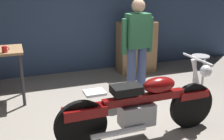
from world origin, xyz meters
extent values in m
plane|color=gray|center=(0.00, 0.00, 0.00)|extent=(12.00, 12.00, 0.00)
cube|color=#384C70|center=(0.00, 2.80, 1.55)|extent=(8.00, 0.12, 3.10)
cylinder|color=#2D2D33|center=(-1.27, 1.30, 0.43)|extent=(0.05, 0.05, 0.86)
cylinder|color=#2D2D33|center=(-1.27, 1.82, 0.43)|extent=(0.05, 0.05, 0.86)
cylinder|color=black|center=(0.86, -0.19, 0.32)|extent=(0.64, 0.08, 0.64)
cylinder|color=black|center=(-0.69, -0.21, 0.32)|extent=(0.64, 0.08, 0.64)
cube|color=maroon|center=(0.86, -0.19, 0.50)|extent=(0.44, 0.15, 0.10)
cube|color=maroon|center=(-0.64, -0.21, 0.50)|extent=(0.52, 0.19, 0.12)
cube|color=gray|center=(0.03, -0.20, 0.34)|extent=(0.44, 0.25, 0.28)
cube|color=maroon|center=(0.13, -0.20, 0.55)|extent=(1.10, 0.11, 0.10)
ellipsoid|color=maroon|center=(0.33, -0.20, 0.70)|extent=(0.44, 0.23, 0.20)
cube|color=black|center=(-0.12, -0.21, 0.70)|extent=(0.36, 0.24, 0.10)
cube|color=silver|center=(-0.52, -0.21, 0.72)|extent=(0.24, 0.20, 0.03)
cylinder|color=silver|center=(0.92, -0.19, 0.65)|extent=(0.26, 0.05, 0.68)
cylinder|color=silver|center=(0.88, -0.19, 0.98)|extent=(0.04, 0.60, 0.03)
sphere|color=silver|center=(1.04, -0.19, 0.80)|extent=(0.16, 0.16, 0.16)
cylinder|color=silver|center=(-0.27, -0.35, 0.22)|extent=(0.70, 0.08, 0.07)
cylinder|color=#4C5D8F|center=(0.69, 1.04, 0.44)|extent=(0.15, 0.15, 0.88)
cylinder|color=#4C5D8F|center=(0.49, 1.02, 0.44)|extent=(0.15, 0.15, 0.88)
cube|color=#33724C|center=(0.59, 1.03, 1.16)|extent=(0.39, 0.25, 0.56)
cylinder|color=#33724C|center=(0.83, 1.05, 1.08)|extent=(0.09, 0.09, 0.58)
cylinder|color=#33724C|center=(0.35, 1.01, 1.08)|extent=(0.09, 0.09, 0.58)
sphere|color=tan|center=(0.59, 1.03, 1.56)|extent=(0.22, 0.22, 0.22)
cylinder|color=#B2B2B7|center=(1.83, 0.97, 0.63)|extent=(0.32, 0.32, 0.02)
cylinder|color=#B2B2B7|center=(1.94, 0.97, 0.31)|extent=(0.02, 0.02, 0.62)
cylinder|color=#B2B2B7|center=(1.83, 1.08, 0.31)|extent=(0.02, 0.02, 0.62)
cylinder|color=#B2B2B7|center=(1.72, 0.97, 0.31)|extent=(0.02, 0.02, 0.62)
cylinder|color=#B2B2B7|center=(1.83, 0.86, 0.31)|extent=(0.02, 0.02, 0.62)
cube|color=#99724C|center=(1.16, 2.30, 0.55)|extent=(0.80, 0.44, 1.10)
sphere|color=tan|center=(1.16, 2.07, 0.85)|extent=(0.04, 0.04, 0.04)
sphere|color=tan|center=(1.16, 2.07, 0.55)|extent=(0.04, 0.04, 0.04)
sphere|color=tan|center=(1.16, 2.07, 0.25)|extent=(0.04, 0.04, 0.04)
cylinder|color=red|center=(-1.48, 1.34, 0.95)|extent=(0.08, 0.08, 0.10)
torus|color=red|center=(-1.44, 1.34, 0.95)|extent=(0.06, 0.01, 0.06)
camera|label=1|loc=(-1.33, -3.08, 1.98)|focal=44.71mm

